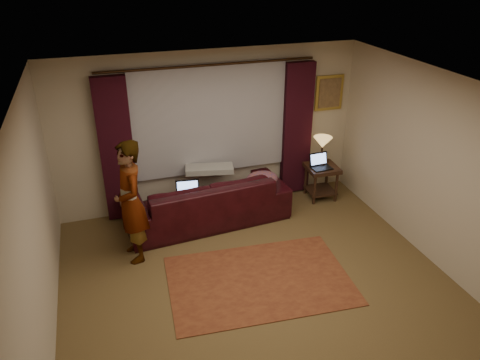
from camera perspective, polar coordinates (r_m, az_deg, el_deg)
name	(u,v)px	position (r m, az deg, el deg)	size (l,w,h in m)	color
floor	(261,290)	(6.21, 2.58, -13.24)	(5.00, 5.00, 0.01)	brown
ceiling	(266,93)	(4.97, 3.20, 10.54)	(5.00, 5.00, 0.02)	silver
wall_back	(210,130)	(7.64, -3.72, 6.06)	(5.00, 0.02, 2.60)	#BEB198
wall_left	(34,238)	(5.25, -23.83, -6.53)	(0.02, 5.00, 2.60)	#BEB198
wall_right	(442,173)	(6.69, 23.36, 0.74)	(0.02, 5.00, 2.60)	#BEB198
sheer_curtain	(210,120)	(7.52, -3.65, 7.34)	(2.50, 0.05, 1.80)	#A1A1A8
drape_left	(117,151)	(7.39, -14.82, 3.47)	(0.50, 0.14, 2.30)	black
drape_right	(297,130)	(8.06, 6.94, 6.11)	(0.50, 0.14, 2.30)	black
curtain_rod	(209,65)	(7.23, -3.75, 13.81)	(0.04, 0.04, 3.40)	#311E0F
picture_frame	(329,93)	(8.21, 10.80, 10.41)	(0.50, 0.04, 0.60)	gold
sofa	(206,192)	(7.37, -4.15, -1.44)	(2.56, 1.11, 1.03)	black
throw_blanket	(209,153)	(7.45, -3.81, 3.26)	(0.77, 0.31, 0.09)	#A09F99
clothing_pile	(262,179)	(7.51, 2.70, 0.09)	(0.52, 0.40, 0.22)	#784553
laptop_sofa	(188,192)	(7.11, -6.33, -1.48)	(0.36, 0.39, 0.26)	black
area_rug	(259,280)	(6.35, 2.36, -12.08)	(2.38, 1.58, 0.01)	brown
end_table	(321,182)	(8.26, 9.83, -0.23)	(0.52, 0.52, 0.60)	black
tiffany_lamp	(322,151)	(8.10, 9.95, 3.51)	(0.32, 0.32, 0.50)	olive
laptop_table	(322,162)	(8.00, 9.95, 2.20)	(0.33, 0.36, 0.24)	black
person	(131,202)	(6.48, -13.19, -2.68)	(0.52, 0.52, 1.76)	#A09F99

